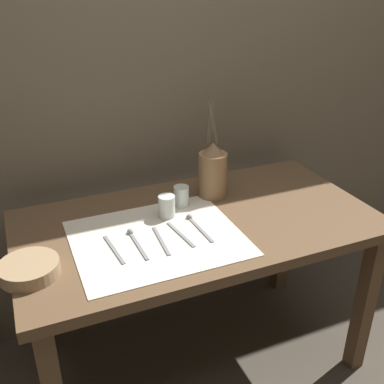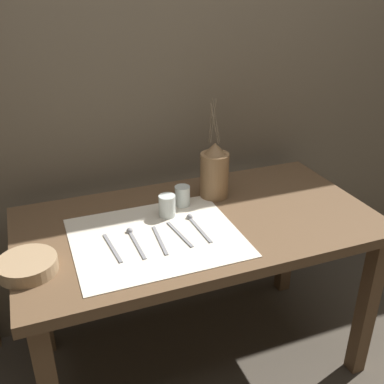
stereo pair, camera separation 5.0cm
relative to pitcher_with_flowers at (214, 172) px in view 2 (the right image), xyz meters
The scene contains 13 objects.
ground_plane 0.84m from the pitcher_with_flowers, 129.74° to the right, with size 12.00×12.00×0.00m, color #473F35.
stone_wall_back 0.51m from the pitcher_with_flowers, 113.60° to the left, with size 7.00×0.06×2.40m.
wooden_table 0.29m from the pitcher_with_flowers, 129.74° to the right, with size 1.34×0.71×0.70m.
linen_cloth 0.40m from the pitcher_with_flowers, 144.84° to the right, with size 0.58×0.48×0.00m.
pitcher_with_flowers is the anchor object (origin of this frame).
wooden_bowl 0.80m from the pitcher_with_flowers, 160.05° to the right, with size 0.18×0.18×0.04m.
glass_tumbler_near 0.26m from the pitcher_with_flowers, 158.10° to the right, with size 0.06×0.06×0.08m.
glass_tumbler_far 0.17m from the pitcher_with_flowers, 167.89° to the right, with size 0.06×0.06×0.08m.
knife_center 0.54m from the pitcher_with_flowers, 153.11° to the right, with size 0.03×0.19×0.00m.
spoon_inner 0.45m from the pitcher_with_flowers, 153.97° to the right, with size 0.02×0.20×0.02m.
fork_inner 0.42m from the pitcher_with_flowers, 141.15° to the right, with size 0.02×0.19×0.00m.
fork_outer 0.35m from the pitcher_with_flowers, 134.64° to the right, with size 0.04×0.19×0.00m.
spoon_outer 0.26m from the pitcher_with_flowers, 131.81° to the right, with size 0.03×0.20×0.02m.
Camera 2 is at (-0.55, -1.35, 1.54)m, focal length 42.00 mm.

